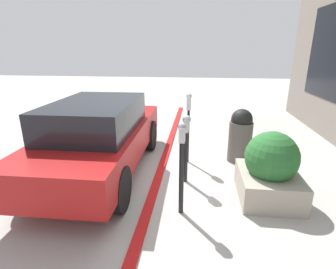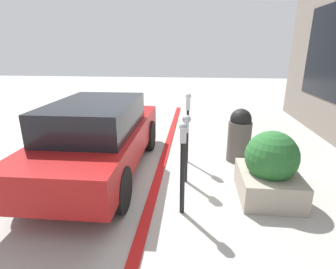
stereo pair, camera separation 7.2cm
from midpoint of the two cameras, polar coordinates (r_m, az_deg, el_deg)
name	(u,v)px [view 1 (the left image)]	position (r m, az deg, el deg)	size (l,w,h in m)	color
ground_plane	(162,180)	(5.35, -1.00, -9.85)	(40.00, 40.00, 0.00)	#ADAAA3
curb_strip	(158,179)	(5.35, -1.86, -9.61)	(13.50, 0.16, 0.04)	red
parking_meter_nearest	(182,159)	(3.97, 3.52, -5.44)	(0.15, 0.13, 1.50)	black
parking_meter_second	(186,138)	(4.96, 4.39, -0.78)	(0.19, 0.16, 1.35)	black
parking_meter_middle	(189,115)	(5.82, 4.85, 4.21)	(0.14, 0.12, 1.60)	black
planter_box	(270,170)	(4.88, 21.72, -7.17)	(1.18, 1.00, 1.21)	#A39989
parked_car_front	(100,135)	(5.55, -14.28, -0.13)	(4.47, 1.79, 1.55)	maroon
trash_bin	(240,135)	(6.23, 15.80, -0.20)	(0.53, 0.53, 1.24)	#514C47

